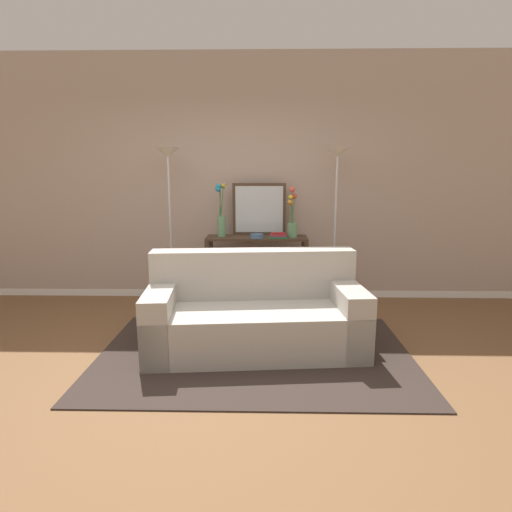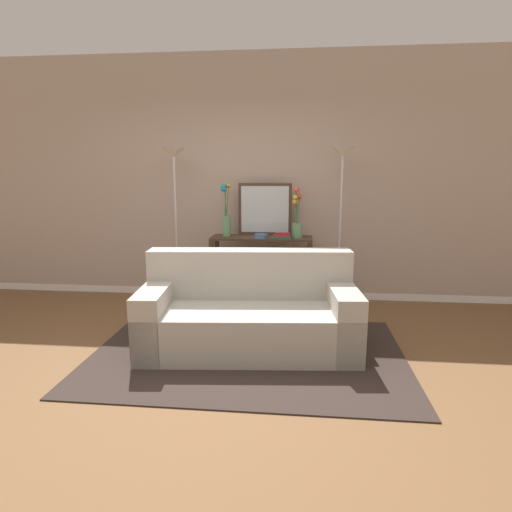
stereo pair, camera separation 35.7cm
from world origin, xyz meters
The scene contains 13 objects.
ground_plane centered at (0.00, 0.00, -0.01)m, with size 16.00×16.00×0.02m, color brown.
back_wall centered at (0.00, 2.27, 1.51)m, with size 12.00×0.15×3.02m.
area_rug centered at (0.32, 0.39, 0.01)m, with size 2.76×1.87×0.01m.
couch centered at (0.32, 0.55, 0.31)m, with size 1.99×1.03×0.88m.
console_table centered at (0.31, 1.88, 0.58)m, with size 1.21×0.38×0.84m.
floor_lamp_left centered at (-0.70, 1.78, 1.47)m, with size 0.28×0.28×1.87m.
floor_lamp_right centered at (1.22, 1.78, 1.47)m, with size 0.28×0.28×1.87m.
wall_mirror centered at (0.33, 2.04, 1.16)m, with size 0.65×0.02×0.63m.
vase_tall_flowers centered at (-0.12, 1.90, 1.10)m, with size 0.12×0.11×0.63m.
vase_short_flowers centered at (0.73, 1.86, 1.05)m, with size 0.12×0.14×0.60m.
fruit_bowl centered at (0.31, 1.75, 0.87)m, with size 0.16×0.16×0.05m.
book_stack centered at (0.56, 1.77, 0.87)m, with size 0.22×0.14×0.06m.
book_row_under_console centered at (-0.04, 1.88, 0.06)m, with size 0.30×0.18×0.13m.
Camera 1 is at (0.40, -3.17, 1.60)m, focal length 29.92 mm.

